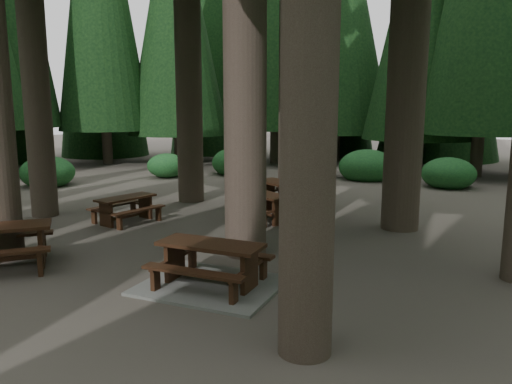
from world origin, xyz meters
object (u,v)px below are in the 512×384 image
Objects in this scene: picnic_table_b at (126,205)px; picnic_table_f at (266,203)px; picnic_table_a at (211,272)px; picnic_table_c at (282,200)px.

picnic_table_b is 0.80× the size of picnic_table_f.
picnic_table_f is (-2.24, 4.43, 0.21)m from picnic_table_a.
picnic_table_a is at bearing -112.99° from picnic_table_b.
picnic_table_f is at bearing 101.53° from picnic_table_a.
picnic_table_a reaches higher than picnic_table_f.
picnic_table_f is at bearing -55.20° from picnic_table_c.
picnic_table_f reaches higher than picnic_table_b.
picnic_table_b is at bearing 142.58° from picnic_table_a.
picnic_table_c is 1.46× the size of picnic_table_f.
picnic_table_c is at bearing 99.71° from picnic_table_a.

